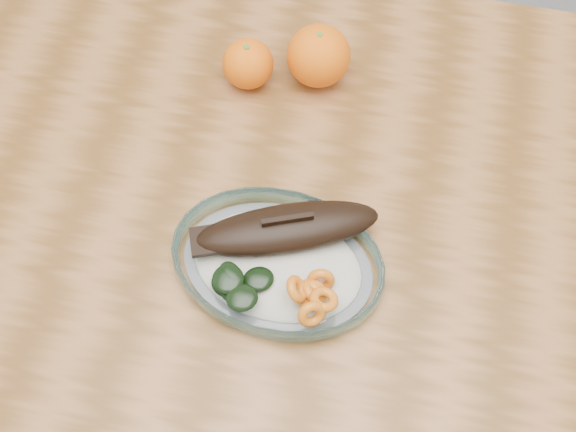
{
  "coord_description": "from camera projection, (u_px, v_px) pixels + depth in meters",
  "views": [
    {
      "loc": [
        0.13,
        -0.42,
        1.53
      ],
      "look_at": [
        0.05,
        -0.02,
        0.77
      ],
      "focal_mm": 45.0,
      "sensor_mm": 36.0,
      "label": 1
    }
  ],
  "objects": [
    {
      "name": "dining_table",
      "position": [
        255.0,
        238.0,
        0.98
      ],
      "size": [
        1.2,
        0.8,
        0.75
      ],
      "color": "brown",
      "rests_on": "ground"
    },
    {
      "name": "ground",
      "position": [
        267.0,
        371.0,
        1.56
      ],
      "size": [
        3.0,
        3.0,
        0.0
      ],
      "primitive_type": "plane",
      "color": "slate",
      "rests_on": "ground"
    },
    {
      "name": "orange_left",
      "position": [
        319.0,
        56.0,
        0.95
      ],
      "size": [
        0.08,
        0.08,
        0.08
      ],
      "primitive_type": "sphere",
      "color": "#FF5405",
      "rests_on": "dining_table"
    },
    {
      "name": "plated_meal",
      "position": [
        278.0,
        260.0,
        0.84
      ],
      "size": [
        0.49,
        0.49,
        0.08
      ],
      "rotation": [
        0.0,
        0.0,
        -0.08
      ],
      "color": "white",
      "rests_on": "dining_table"
    },
    {
      "name": "orange_right",
      "position": [
        248.0,
        64.0,
        0.95
      ],
      "size": [
        0.07,
        0.07,
        0.07
      ],
      "primitive_type": "sphere",
      "color": "#FF5405",
      "rests_on": "dining_table"
    }
  ]
}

